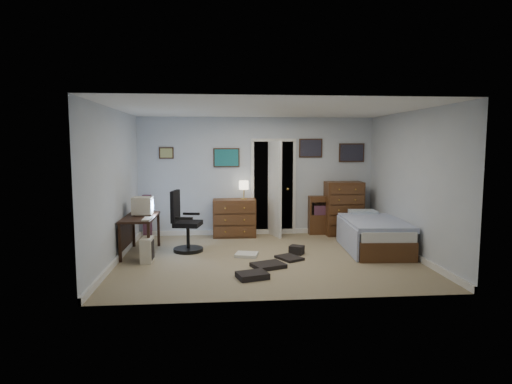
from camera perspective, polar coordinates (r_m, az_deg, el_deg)
floor at (r=7.37m, az=1.53°, el=-8.85°), size 5.00×4.00×0.02m
computer_desk at (r=7.83m, az=-15.74°, el=-4.25°), size 0.54×1.16×0.67m
crt_monitor at (r=7.91m, az=-14.88°, el=-1.78°), size 0.35×0.32×0.32m
keyboard at (r=7.42m, az=-14.31°, el=-3.49°), size 0.14×0.36×0.02m
pc_tower at (r=7.32m, az=-14.30°, el=-7.46°), size 0.19×0.38×0.40m
office_chair at (r=7.83m, az=-9.51°, el=-4.75°), size 0.63×0.63×1.11m
media_stack at (r=9.31m, az=-14.25°, el=-3.04°), size 0.18×0.18×0.88m
low_dresser at (r=8.98m, az=-2.90°, el=-3.47°), size 0.90×0.46×0.79m
table_lamp at (r=8.90m, az=-1.64°, el=0.85°), size 0.20×0.20×0.38m
doorway at (r=9.46m, az=2.10°, el=0.74°), size 0.96×1.12×2.05m
tall_dresser at (r=9.31m, az=11.60°, el=-2.16°), size 0.78×0.46×1.14m
headboard_bookcase at (r=9.36m, az=9.82°, el=-2.90°), size 0.92×0.24×0.82m
bed at (r=8.17m, az=15.21°, el=-5.38°), size 1.13×1.95×0.62m
wall_posters at (r=9.16m, az=3.72°, el=5.22°), size 4.38×0.04×0.60m
floor_clutter at (r=6.96m, az=1.72°, el=-9.35°), size 1.29×1.67×0.15m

